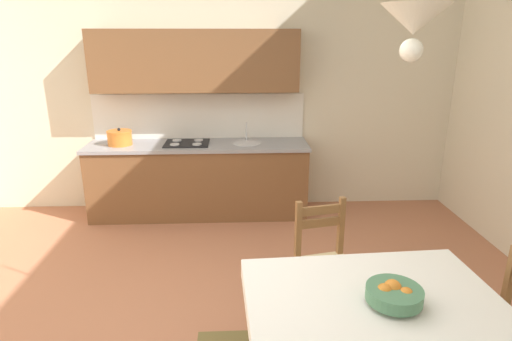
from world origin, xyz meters
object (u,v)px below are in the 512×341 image
(dining_chair_kitchen_side, at_px, (325,265))
(pendant_lamp, at_px, (414,21))
(dining_table, at_px, (372,316))
(kitchen_cabinetry, at_px, (198,146))
(fruit_bowl, at_px, (394,294))

(dining_chair_kitchen_side, xyz_separation_m, pendant_lamp, (0.16, -0.82, 1.75))
(dining_table, distance_m, pendant_lamp, 1.56)
(dining_table, bearing_deg, kitchen_cabinetry, 112.10)
(dining_table, bearing_deg, fruit_bowl, -37.84)
(dining_table, xyz_separation_m, fruit_bowl, (0.08, -0.07, 0.18))
(dining_chair_kitchen_side, distance_m, pendant_lamp, 1.93)
(fruit_bowl, height_order, pendant_lamp, pendant_lamp)
(fruit_bowl, bearing_deg, kitchen_cabinetry, 113.02)
(kitchen_cabinetry, relative_size, pendant_lamp, 3.26)
(dining_table, relative_size, fruit_bowl, 4.83)
(dining_chair_kitchen_side, distance_m, fruit_bowl, 1.02)
(kitchen_cabinetry, distance_m, pendant_lamp, 3.48)
(fruit_bowl, relative_size, pendant_lamp, 0.37)
(fruit_bowl, bearing_deg, dining_chair_kitchen_side, 99.49)
(kitchen_cabinetry, distance_m, dining_table, 3.24)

